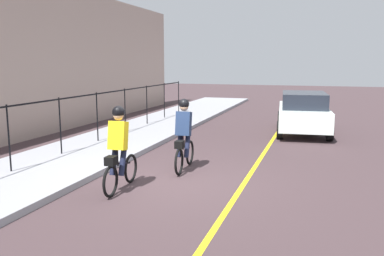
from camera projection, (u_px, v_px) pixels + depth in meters
name	position (u px, v px, depth m)	size (l,w,h in m)	color
ground_plane	(175.00, 180.00, 9.47)	(80.00, 80.00, 0.00)	#403033
lane_line_centre	(242.00, 186.00, 8.98)	(36.00, 0.12, 0.01)	yellow
sidewalk	(52.00, 166.00, 10.48)	(40.00, 3.20, 0.15)	#92949B
iron_fence	(59.00, 112.00, 11.34)	(19.86, 0.04, 1.60)	black
cyclist_lead	(119.00, 149.00, 8.55)	(1.71, 0.38, 1.83)	black
cyclist_follow	(184.00, 135.00, 10.16)	(1.71, 0.38, 1.83)	black
patrol_sedan	(303.00, 112.00, 15.57)	(4.55, 2.25, 1.58)	white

